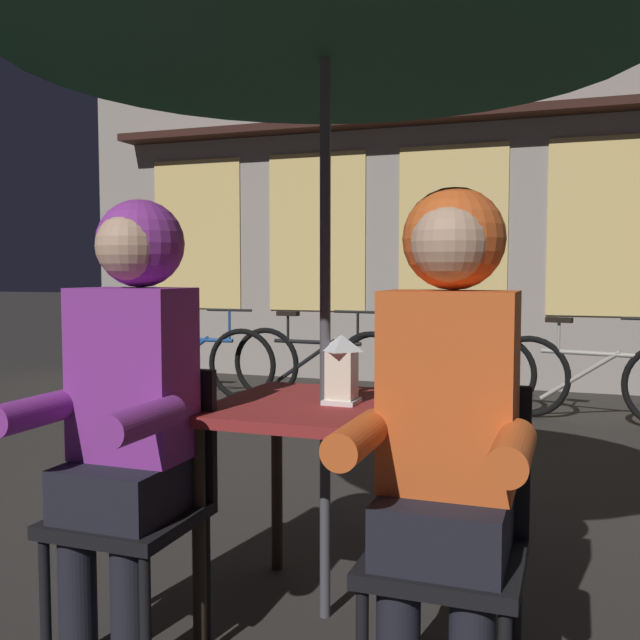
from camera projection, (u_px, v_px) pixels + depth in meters
The scene contains 12 objects.
ground_plane at pixel (325, 616), 2.45m from camera, with size 60.00×60.00×0.00m, color #2D2B28.
cafe_table at pixel (325, 432), 2.41m from camera, with size 0.72×0.72×0.74m.
lantern at pixel (342, 368), 2.37m from camera, with size 0.11×0.11×0.23m.
chair_left at pixel (141, 493), 2.24m from camera, with size 0.40×0.40×0.87m.
chair_right at pixel (449, 530), 1.91m from camera, with size 0.40×0.40×0.87m.
person_left_hooded at pixel (128, 382), 2.16m from camera, with size 0.45×0.56×1.40m.
person_right_hooded at pixel (447, 402), 1.83m from camera, with size 0.45×0.56×1.40m.
shopfront_building at pixel (532, 81), 7.20m from camera, with size 10.00×0.93×6.20m.
bicycle_nearest at pixel (191, 361), 6.68m from camera, with size 1.68×0.10×0.84m.
bicycle_second at pixel (317, 364), 6.41m from camera, with size 1.68×0.15×0.84m.
bicycle_third at pixel (434, 369), 6.07m from camera, with size 1.68×0.15×0.84m.
bicycle_fourth at pixel (595, 379), 5.53m from camera, with size 1.66×0.39×0.84m.
Camera 1 is at (0.79, -2.25, 1.18)m, focal length 40.27 mm.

